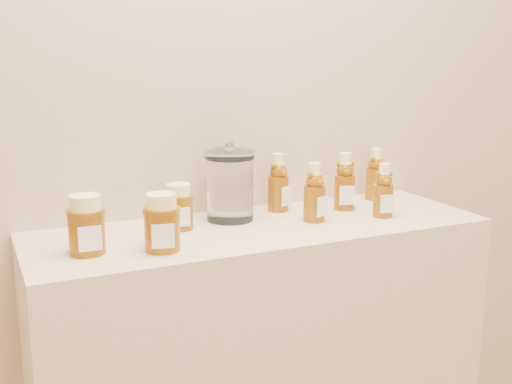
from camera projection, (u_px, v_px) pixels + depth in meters
name	position (u px, v px, depth m)	size (l,w,h in m)	color
wall_back	(230.00, 49.00, 1.75)	(3.50, 0.02, 2.70)	tan
display_table	(260.00, 383.00, 1.77)	(1.20, 0.40, 0.90)	beige
bear_bottle_back_left	(278.00, 179.00, 1.81)	(0.06, 0.06, 0.19)	#683708
bear_bottle_back_mid	(345.00, 177.00, 1.83)	(0.06, 0.06, 0.19)	#683708
bear_bottle_back_right	(375.00, 171.00, 1.95)	(0.06, 0.06, 0.18)	#683708
bear_bottle_front_left	(314.00, 188.00, 1.70)	(0.06, 0.06, 0.18)	#683708
bear_bottle_front_right	(384.00, 187.00, 1.75)	(0.06, 0.06, 0.17)	#683708
honey_jar_left	(86.00, 225.00, 1.44)	(0.09, 0.09, 0.14)	#683708
honey_jar_back	(179.00, 206.00, 1.64)	(0.08, 0.08, 0.12)	#683708
honey_jar_front	(162.00, 222.00, 1.46)	(0.09, 0.09, 0.13)	#683708
glass_canister	(230.00, 182.00, 1.71)	(0.13, 0.13, 0.21)	white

